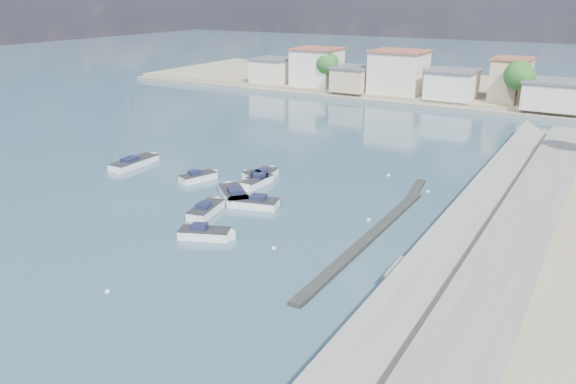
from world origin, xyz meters
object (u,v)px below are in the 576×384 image
at_px(motorboat_b, 200,177).
at_px(motorboat_d, 251,203).
at_px(sailboat, 136,162).
at_px(motorboat_g, 256,183).
at_px(motorboat_c, 233,194).
at_px(motorboat_h, 207,234).
at_px(motorboat_e, 264,175).
at_px(motorboat_a, 207,209).
at_px(motorboat_f, 254,177).

xyz_separation_m(motorboat_b, motorboat_d, (9.78, -4.03, -0.00)).
bearing_deg(sailboat, motorboat_g, 3.12).
xyz_separation_m(motorboat_c, motorboat_h, (4.12, -9.58, -0.00)).
relative_size(motorboat_c, motorboat_e, 1.04).
relative_size(motorboat_a, motorboat_e, 0.96).
xyz_separation_m(motorboat_e, motorboat_f, (-0.54, -1.15, -0.00)).
xyz_separation_m(motorboat_a, sailboat, (-17.80, 8.31, 0.03)).
height_order(motorboat_g, motorboat_h, same).
distance_m(motorboat_c, motorboat_f, 6.02).
height_order(motorboat_g, sailboat, sailboat).
relative_size(motorboat_a, motorboat_h, 1.07).
distance_m(motorboat_b, motorboat_e, 7.34).
distance_m(motorboat_a, motorboat_f, 10.89).
relative_size(motorboat_d, motorboat_f, 1.41).
height_order(motorboat_d, motorboat_g, same).
bearing_deg(sailboat, motorboat_c, -11.11).
relative_size(motorboat_e, motorboat_f, 1.37).
height_order(motorboat_b, motorboat_e, same).
xyz_separation_m(motorboat_d, motorboat_e, (-3.78, 8.25, 0.00)).
bearing_deg(motorboat_g, motorboat_c, -88.85).
bearing_deg(motorboat_h, motorboat_f, 109.28).
xyz_separation_m(motorboat_e, motorboat_g, (0.66, -2.66, 0.00)).
bearing_deg(sailboat, motorboat_a, -25.02).
bearing_deg(motorboat_h, motorboat_g, 106.79).
bearing_deg(motorboat_h, sailboat, 148.89).
bearing_deg(motorboat_a, motorboat_e, 95.36).
height_order(motorboat_c, motorboat_e, same).
bearing_deg(motorboat_b, motorboat_c, -22.65).
xyz_separation_m(motorboat_c, motorboat_d, (3.03, -1.21, -0.00)).
xyz_separation_m(motorboat_d, motorboat_g, (-3.12, 5.58, 0.00)).
bearing_deg(motorboat_h, motorboat_b, 131.25).
distance_m(motorboat_b, motorboat_d, 10.58).
bearing_deg(motorboat_b, motorboat_h, -48.75).
xyz_separation_m(motorboat_a, motorboat_f, (-1.66, 10.77, -0.00)).
bearing_deg(motorboat_f, motorboat_c, -77.64).
bearing_deg(motorboat_e, motorboat_g, -76.07).
bearing_deg(motorboat_g, motorboat_d, -60.83).
bearing_deg(motorboat_a, motorboat_b, 132.76).
relative_size(motorboat_d, motorboat_e, 1.03).
relative_size(motorboat_e, motorboat_h, 1.12).
height_order(motorboat_e, motorboat_h, same).
xyz_separation_m(motorboat_c, motorboat_f, (-1.29, 5.88, -0.00)).
distance_m(motorboat_e, motorboat_h, 17.31).
distance_m(motorboat_d, motorboat_e, 9.07).
bearing_deg(motorboat_b, motorboat_a, -47.24).
xyz_separation_m(motorboat_b, motorboat_f, (5.46, 3.06, 0.00)).
xyz_separation_m(motorboat_c, sailboat, (-17.43, 3.42, 0.03)).
bearing_deg(motorboat_b, motorboat_g, 13.10).
relative_size(motorboat_f, motorboat_h, 0.82).
distance_m(motorboat_b, motorboat_f, 6.26).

